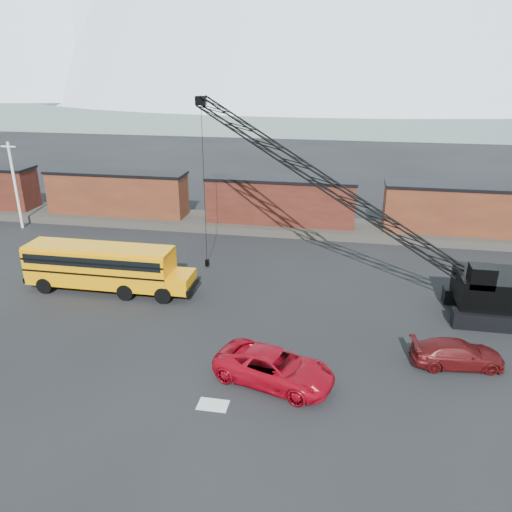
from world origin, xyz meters
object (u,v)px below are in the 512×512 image
Objects in this scene: red_pickup at (274,367)px; crawler_crane at (332,187)px; maroon_suv at (457,354)px; school_bus at (105,266)px.

crawler_crane is (1.95, 11.38, 6.31)m from red_pickup.
maroon_suv is (9.03, 3.15, -0.14)m from red_pickup.
red_pickup is (12.81, -8.30, -0.97)m from school_bus.
school_bus is 15.99m from crawler_crane.
school_bus is 22.47m from maroon_suv.
red_pickup reaches higher than maroon_suv.
maroon_suv is 0.21× the size of crawler_crane.
crawler_crane reaches higher than red_pickup.
maroon_suv is at bearing -49.27° from crawler_crane.
red_pickup is at bearing -99.73° from crawler_crane.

